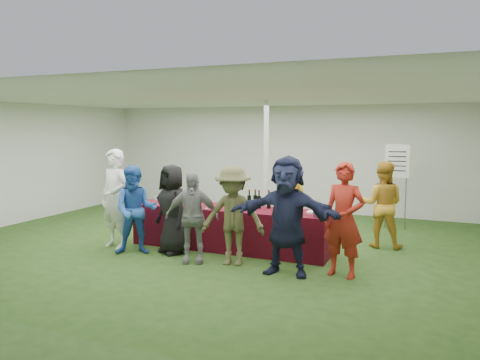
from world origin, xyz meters
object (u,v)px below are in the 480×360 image
at_px(customer_3, 192,217).
at_px(customer_4, 233,216).
at_px(serving_table, 230,228).
at_px(staff_pourer, 292,201).
at_px(customer_1, 136,210).
at_px(staff_back, 382,204).
at_px(customer_5, 287,216).
at_px(wine_list_sign, 397,167).
at_px(dump_bucket, 320,211).
at_px(customer_2, 172,209).
at_px(customer_6, 344,219).
at_px(customer_0, 115,199).

height_order(customer_3, customer_4, customer_4).
relative_size(serving_table, customer_3, 2.45).
relative_size(staff_pourer, customer_1, 1.01).
distance_m(staff_back, customer_1, 4.37).
bearing_deg(customer_5, wine_list_sign, 71.40).
height_order(dump_bucket, customer_3, customer_3).
distance_m(staff_pourer, staff_back, 1.65).
height_order(wine_list_sign, customer_2, wine_list_sign).
height_order(serving_table, staff_back, staff_back).
xyz_separation_m(customer_1, customer_3, (1.13, -0.06, -0.02)).
relative_size(wine_list_sign, customer_5, 1.02).
distance_m(serving_table, customer_2, 1.09).
bearing_deg(customer_6, staff_pourer, 136.78).
relative_size(serving_table, customer_1, 2.37).
bearing_deg(staff_back, customer_5, 60.48).
bearing_deg(wine_list_sign, customer_4, -119.53).
relative_size(serving_table, customer_0, 2.02).
bearing_deg(customer_2, wine_list_sign, 74.91).
bearing_deg(customer_6, staff_back, 91.18).
xyz_separation_m(customer_0, customer_4, (2.38, -0.12, -0.10)).
bearing_deg(serving_table, customer_5, -35.81).
bearing_deg(staff_back, staff_pourer, 1.74).
xyz_separation_m(customer_1, customer_6, (3.50, 0.18, 0.08)).
relative_size(customer_1, customer_6, 0.90).
bearing_deg(customer_0, customer_6, 13.75).
xyz_separation_m(staff_back, customer_2, (-3.27, -1.84, -0.01)).
xyz_separation_m(wine_list_sign, customer_4, (-2.13, -3.76, -0.53)).
bearing_deg(dump_bucket, customer_5, -111.97).
xyz_separation_m(dump_bucket, customer_2, (-2.47, -0.43, -0.07)).
relative_size(customer_1, customer_5, 0.86).
xyz_separation_m(customer_5, customer_6, (0.79, 0.24, -0.04)).
xyz_separation_m(wine_list_sign, staff_pourer, (-1.74, -1.84, -0.55)).
height_order(wine_list_sign, customer_3, wine_list_sign).
bearing_deg(customer_6, serving_table, 171.58).
height_order(wine_list_sign, customer_4, wine_list_sign).
relative_size(wine_list_sign, staff_pourer, 1.18).
relative_size(staff_back, customer_4, 0.99).
height_order(customer_2, customer_5, customer_5).
height_order(dump_bucket, customer_0, customer_0).
distance_m(wine_list_sign, customer_6, 3.71).
distance_m(customer_0, customer_3, 1.74).
distance_m(staff_pourer, customer_6, 2.25).
distance_m(customer_0, customer_1, 0.64).
height_order(customer_1, customer_3, customer_1).
height_order(staff_back, customer_4, customer_4).
bearing_deg(customer_3, customer_6, -15.24).
xyz_separation_m(staff_pourer, customer_6, (1.33, -1.81, 0.08)).
bearing_deg(customer_0, customer_1, -4.75).
distance_m(wine_list_sign, staff_back, 1.80).
height_order(customer_1, customer_4, customer_4).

